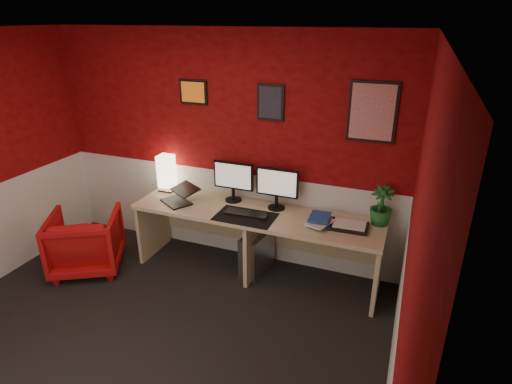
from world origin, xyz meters
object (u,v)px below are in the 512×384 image
(laptop, at_px, (176,193))
(zen_tray, at_px, (349,226))
(monitor_right, at_px, (277,183))
(armchair, at_px, (86,241))
(desk, at_px, (255,244))
(shoji_lamp, at_px, (167,174))
(potted_plant, at_px, (381,206))
(monitor_left, at_px, (233,176))
(pc_tower, at_px, (257,253))

(laptop, distance_m, zen_tray, 1.85)
(monitor_right, distance_m, armchair, 2.18)
(desk, relative_size, shoji_lamp, 6.50)
(desk, height_order, potted_plant, potted_plant)
(monitor_right, relative_size, zen_tray, 1.66)
(potted_plant, bearing_deg, monitor_left, 179.95)
(shoji_lamp, distance_m, armchair, 1.14)
(monitor_right, xyz_separation_m, pc_tower, (-0.17, -0.13, -0.80))
(monitor_left, distance_m, potted_plant, 1.55)
(monitor_right, relative_size, armchair, 0.80)
(shoji_lamp, distance_m, zen_tray, 2.13)
(potted_plant, xyz_separation_m, armchair, (-2.97, -0.76, -0.60))
(desk, relative_size, potted_plant, 6.66)
(laptop, relative_size, monitor_left, 0.57)
(laptop, distance_m, pc_tower, 1.08)
(monitor_right, xyz_separation_m, potted_plant, (1.04, 0.02, -0.09))
(zen_tray, relative_size, armchair, 0.49)
(zen_tray, xyz_separation_m, potted_plant, (0.26, 0.18, 0.18))
(pc_tower, bearing_deg, laptop, -162.31)
(shoji_lamp, distance_m, potted_plant, 2.37)
(laptop, distance_m, armchair, 1.12)
(shoji_lamp, xyz_separation_m, armchair, (-0.60, -0.75, -0.60))
(shoji_lamp, xyz_separation_m, potted_plant, (2.37, 0.00, -0.00))
(monitor_left, xyz_separation_m, armchair, (-1.43, -0.76, -0.69))
(desk, xyz_separation_m, laptop, (-0.88, -0.08, 0.47))
(pc_tower, distance_m, armchair, 1.87)
(desk, height_order, pc_tower, desk)
(desk, bearing_deg, zen_tray, 0.67)
(monitor_left, relative_size, armchair, 0.80)
(monitor_left, bearing_deg, monitor_right, -2.51)
(monitor_left, relative_size, pc_tower, 1.29)
(zen_tray, bearing_deg, desk, -179.33)
(armchair, bearing_deg, potted_plant, 164.98)
(zen_tray, bearing_deg, laptop, -177.20)
(desk, relative_size, monitor_right, 4.48)
(zen_tray, bearing_deg, potted_plant, 35.91)
(laptop, relative_size, potted_plant, 0.85)
(zen_tray, relative_size, potted_plant, 0.90)
(shoji_lamp, relative_size, monitor_left, 0.69)
(shoji_lamp, relative_size, potted_plant, 1.02)
(zen_tray, height_order, armchair, zen_tray)
(monitor_left, height_order, monitor_right, same)
(desk, relative_size, zen_tray, 7.43)
(monitor_left, bearing_deg, zen_tray, -8.23)
(zen_tray, bearing_deg, armchair, -168.14)
(monitor_right, relative_size, potted_plant, 1.49)
(zen_tray, bearing_deg, monitor_right, 168.21)
(potted_plant, bearing_deg, pc_tower, -173.15)
(monitor_left, bearing_deg, shoji_lamp, -179.72)
(laptop, xyz_separation_m, zen_tray, (1.84, 0.09, -0.09))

